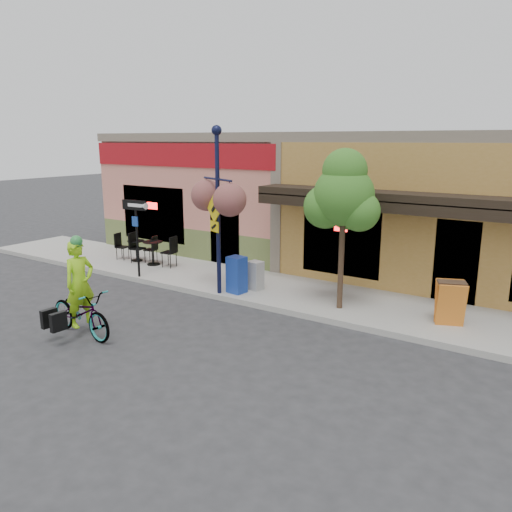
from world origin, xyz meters
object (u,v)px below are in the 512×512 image
at_px(bicycle, 81,312).
at_px(newspaper_box_blue, 237,275).
at_px(building, 357,196).
at_px(one_way_sign, 137,239).
at_px(newspaper_box_grey, 255,276).
at_px(cyclist_rider, 81,294).
at_px(street_tree, 342,230).
at_px(lamp_post, 218,212).

xyz_separation_m(bicycle, newspaper_box_blue, (1.32, 4.12, 0.12)).
relative_size(building, one_way_sign, 7.68).
bearing_deg(newspaper_box_grey, building, 94.56).
bearing_deg(bicycle, cyclist_rider, -85.69).
bearing_deg(bicycle, street_tree, -38.96).
relative_size(cyclist_rider, newspaper_box_grey, 2.36).
height_order(newspaper_box_blue, newspaper_box_grey, newspaper_box_blue).
bearing_deg(building, cyclist_rider, -100.85).
xyz_separation_m(cyclist_rider, newspaper_box_blue, (1.27, 4.12, -0.30)).
bearing_deg(street_tree, newspaper_box_blue, -172.73).
distance_m(newspaper_box_blue, street_tree, 3.29).
bearing_deg(one_way_sign, building, 53.69).
bearing_deg(lamp_post, street_tree, 34.68).
distance_m(bicycle, cyclist_rider, 0.43).
bearing_deg(building, street_tree, -70.91).
bearing_deg(cyclist_rider, newspaper_box_grey, -14.10).
bearing_deg(lamp_post, newspaper_box_blue, 61.83).
xyz_separation_m(cyclist_rider, lamp_post, (0.89, 3.82, 1.44)).
relative_size(building, bicycle, 8.93).
relative_size(lamp_post, newspaper_box_grey, 5.54).
relative_size(lamp_post, street_tree, 1.13).
xyz_separation_m(building, street_tree, (2.13, -6.16, -0.10)).
xyz_separation_m(cyclist_rider, newspaper_box_grey, (1.54, 4.64, -0.40)).
bearing_deg(lamp_post, one_way_sign, -156.59).
distance_m(cyclist_rider, newspaper_box_blue, 4.32).
distance_m(one_way_sign, street_tree, 6.47).
height_order(bicycle, street_tree, street_tree).
bearing_deg(bicycle, newspaper_box_grey, -14.65).
distance_m(one_way_sign, newspaper_box_grey, 3.92).
bearing_deg(newspaper_box_blue, bicycle, -100.73).
distance_m(lamp_post, newspaper_box_grey, 2.12).
xyz_separation_m(bicycle, one_way_sign, (-2.16, 3.80, 0.80)).
xyz_separation_m(lamp_post, street_tree, (3.28, 0.67, -0.26)).
distance_m(cyclist_rider, lamp_post, 4.18).
xyz_separation_m(building, lamp_post, (-1.15, -6.83, 0.15)).
xyz_separation_m(cyclist_rider, one_way_sign, (-2.21, 3.80, 0.37)).
bearing_deg(one_way_sign, bicycle, -64.86).
bearing_deg(one_way_sign, street_tree, 1.68).
distance_m(newspaper_box_blue, newspaper_box_grey, 0.60).
relative_size(one_way_sign, street_tree, 0.59).
relative_size(building, newspaper_box_blue, 17.93).
height_order(building, lamp_post, lamp_post).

